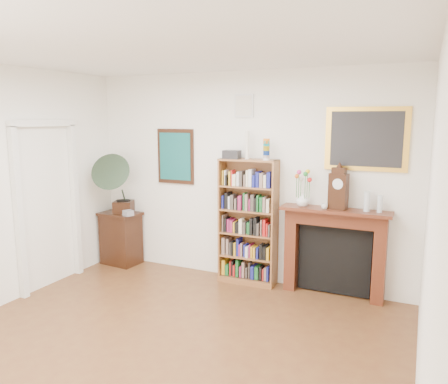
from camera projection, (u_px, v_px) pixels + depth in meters
The scene contains 15 objects.
room at pixel (131, 215), 3.62m from camera, with size 4.51×5.01×2.81m.
door_casing at pixel (48, 191), 5.63m from camera, with size 0.08×1.02×2.17m.
teal_poster at pixel (176, 156), 6.23m from camera, with size 0.58×0.04×0.78m.
small_picture at pixel (244, 106), 5.68m from camera, with size 0.26×0.04×0.30m.
gilt_painting at pixel (366, 139), 5.11m from camera, with size 0.95×0.04×0.75m.
bookshelf at pixel (248, 215), 5.75m from camera, with size 0.77×0.29×1.92m.
side_cabinet at pixel (121, 238), 6.61m from camera, with size 0.58×0.42×0.79m, color black.
fireplace at pixel (335, 245), 5.38m from camera, with size 1.32×0.31×1.11m.
gramophone at pixel (116, 180), 6.37m from camera, with size 0.76×0.84×0.90m.
cd_stack at pixel (128, 213), 6.33m from camera, with size 0.12×0.12×0.08m, color #A1A2AC.
mantel_clock at pixel (338, 189), 5.20m from camera, with size 0.24×0.16×0.50m.
flower_vase at pixel (303, 200), 5.41m from camera, with size 0.16×0.16×0.17m, color white.
teacup at pixel (324, 206), 5.25m from camera, with size 0.08×0.08×0.06m, color white.
bottle_left at pixel (367, 201), 5.10m from camera, with size 0.07×0.07×0.24m, color silver.
bottle_right at pixel (380, 204), 5.05m from camera, with size 0.06×0.06×0.20m, color silver.
Camera 1 is at (2.18, -2.89, 2.20)m, focal length 35.00 mm.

